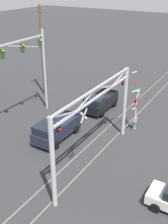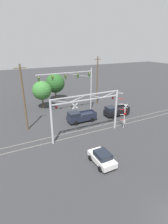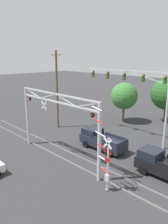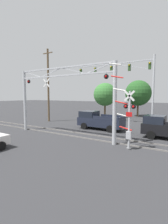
{
  "view_description": "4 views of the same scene",
  "coord_description": "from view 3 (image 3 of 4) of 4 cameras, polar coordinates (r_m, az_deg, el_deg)",
  "views": [
    {
      "loc": [
        -16.33,
        7.45,
        13.74
      ],
      "look_at": [
        2.48,
        18.88,
        2.9
      ],
      "focal_mm": 45.0,
      "sensor_mm": 36.0,
      "label": 1
    },
    {
      "loc": [
        -11.31,
        -4.99,
        13.35
      ],
      "look_at": [
        0.61,
        18.38,
        3.02
      ],
      "focal_mm": 28.0,
      "sensor_mm": 36.0,
      "label": 2
    },
    {
      "loc": [
        15.92,
        4.26,
        9.91
      ],
      "look_at": [
        0.54,
        19.42,
        4.32
      ],
      "focal_mm": 35.0,
      "sensor_mm": 36.0,
      "label": 3
    },
    {
      "loc": [
        10.88,
        3.61,
        3.93
      ],
      "look_at": [
        1.69,
        17.61,
        2.3
      ],
      "focal_mm": 28.0,
      "sensor_mm": 36.0,
      "label": 4
    }
  ],
  "objects": [
    {
      "name": "rail_track_far",
      "position": [
        23.25,
        -3.41,
        -10.61
      ],
      "size": [
        80.0,
        0.08,
        0.1
      ],
      "primitive_type": "cube",
      "color": "gray",
      "rests_on": "ground_plane"
    },
    {
      "name": "crossing_signal_mast",
      "position": [
        16.62,
        5.94,
        -13.2
      ],
      "size": [
        2.09,
        0.35,
        6.32
      ],
      "color": "#B7BABF",
      "rests_on": "ground_plane"
    },
    {
      "name": "traffic_signal_span",
      "position": [
        25.5,
        15.14,
        5.75
      ],
      "size": [
        11.28,
        0.39,
        8.8
      ],
      "color": "#B7BABF",
      "rests_on": "ground_plane"
    },
    {
      "name": "utility_pole_left",
      "position": [
        30.24,
        -7.07,
        5.93
      ],
      "size": [
        1.8,
        0.28,
        10.61
      ],
      "color": "brown",
      "rests_on": "ground_plane"
    },
    {
      "name": "pickup_truck_following",
      "position": [
        19.99,
        20.03,
        -12.91
      ],
      "size": [
        4.94,
        2.27,
        2.04
      ],
      "color": "black",
      "rests_on": "ground_plane"
    },
    {
      "name": "crossing_gantry",
      "position": [
        20.8,
        -7.15,
        -1.78
      ],
      "size": [
        11.11,
        0.31,
        6.56
      ],
      "color": "#B7BABF",
      "rests_on": "ground_plane"
    },
    {
      "name": "rail_track_near",
      "position": [
        22.43,
        -6.22,
        -11.66
      ],
      "size": [
        80.0,
        0.08,
        0.1
      ],
      "primitive_type": "cube",
      "color": "gray",
      "rests_on": "ground_plane"
    },
    {
      "name": "pickup_truck_lead",
      "position": [
        24.08,
        4.45,
        -7.26
      ],
      "size": [
        5.26,
        2.27,
        2.04
      ],
      "color": "#1E2333",
      "rests_on": "ground_plane"
    },
    {
      "name": "background_tree_far_left_verge",
      "position": [
        33.43,
        10.46,
        4.13
      ],
      "size": [
        4.02,
        4.02,
        6.05
      ],
      "color": "brown",
      "rests_on": "ground_plane"
    },
    {
      "name": "background_tree_beyond_span",
      "position": [
        35.11,
        20.75,
        4.36
      ],
      "size": [
        4.67,
        4.67,
        6.63
      ],
      "color": "brown",
      "rests_on": "ground_plane"
    }
  ]
}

